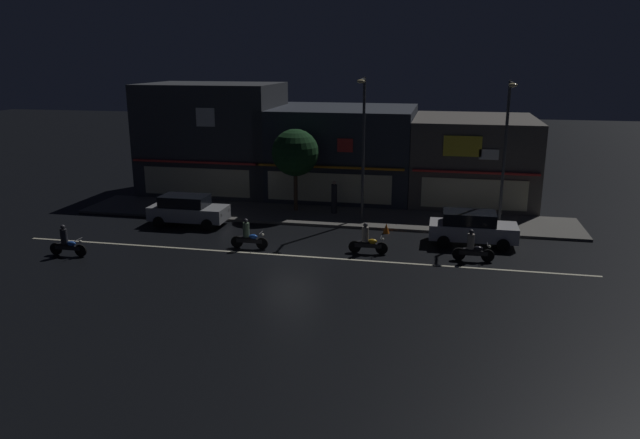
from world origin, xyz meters
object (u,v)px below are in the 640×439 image
streetlamp_west (363,139)px  parked_car_trailing (188,210)px  motorcycle_following (472,248)px  traffic_cone (386,228)px  pedestrian_on_sidewalk (334,198)px  motorcycle_trailing_far (67,243)px  streetlamp_mid (506,144)px  motorcycle_lead (248,236)px  motorcycle_opposite_lane (367,241)px  parked_car_near_kerb (472,227)px

streetlamp_west → parked_car_trailing: 10.56m
motorcycle_following → traffic_cone: bearing=132.6°
pedestrian_on_sidewalk → motorcycle_trailing_far: 14.88m
streetlamp_west → streetlamp_mid: streetlamp_west is taller
streetlamp_mid → motorcycle_lead: 14.18m
pedestrian_on_sidewalk → parked_car_trailing: size_ratio=0.45×
pedestrian_on_sidewalk → motorcycle_opposite_lane: size_ratio=1.03×
traffic_cone → motorcycle_lead: bearing=-147.7°
streetlamp_west → traffic_cone: streetlamp_west is taller
motorcycle_lead → motorcycle_following: (10.71, 0.29, 0.00)m
motorcycle_following → streetlamp_west: bearing=129.4°
streetlamp_mid → pedestrian_on_sidewalk: streetlamp_mid is taller
motorcycle_following → motorcycle_opposite_lane: same height
pedestrian_on_sidewalk → traffic_cone: 4.70m
motorcycle_lead → motorcycle_following: same height
streetlamp_west → parked_car_trailing: streetlamp_west is taller
motorcycle_lead → traffic_cone: motorcycle_lead is taller
streetlamp_mid → parked_car_trailing: 17.60m
motorcycle_opposite_lane → motorcycle_trailing_far: same height
streetlamp_west → motorcycle_lead: size_ratio=4.18×
motorcycle_opposite_lane → motorcycle_trailing_far: 14.26m
streetlamp_mid → pedestrian_on_sidewalk: size_ratio=4.01×
motorcycle_following → traffic_cone: (-4.33, 3.74, -0.36)m
streetlamp_mid → traffic_cone: size_ratio=14.24×
parked_car_trailing → motorcycle_lead: 5.87m
motorcycle_following → motorcycle_opposite_lane: size_ratio=1.00×
traffic_cone → pedestrian_on_sidewalk: bearing=137.5°
parked_car_trailing → motorcycle_following: bearing=-11.7°
traffic_cone → motorcycle_following: bearing=-40.8°
motorcycle_trailing_far → traffic_cone: size_ratio=3.45×
motorcycle_trailing_far → parked_car_trailing: bearing=-110.4°
parked_car_trailing → motorcycle_trailing_far: 7.15m
motorcycle_opposite_lane → traffic_cone: 3.67m
streetlamp_mid → parked_car_trailing: (-17.03, -2.21, -3.84)m
motorcycle_opposite_lane → parked_car_near_kerb: bearing=27.1°
motorcycle_lead → motorcycle_opposite_lane: (5.82, 0.42, 0.00)m
parked_car_near_kerb → traffic_cone: bearing=166.4°
parked_car_near_kerb → streetlamp_mid: bearing=60.2°
parked_car_trailing → traffic_cone: bearing=2.8°
parked_car_near_kerb → motorcycle_opposite_lane: 5.57m
streetlamp_mid → motorcycle_opposite_lane: bearing=-141.0°
parked_car_near_kerb → motorcycle_trailing_far: bearing=-162.9°
streetlamp_mid → pedestrian_on_sidewalk: bearing=171.1°
pedestrian_on_sidewalk → motorcycle_following: (7.74, -6.86, -0.42)m
parked_car_near_kerb → motorcycle_trailing_far: parked_car_near_kerb is taller
pedestrian_on_sidewalk → motorcycle_opposite_lane: (2.85, -6.73, -0.42)m
streetlamp_west → motorcycle_trailing_far: bearing=-145.4°
pedestrian_on_sidewalk → motorcycle_opposite_lane: pedestrian_on_sidewalk is taller
parked_car_near_kerb → parked_car_trailing: same height
streetlamp_west → motorcycle_trailing_far: (-12.84, -8.85, -4.13)m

